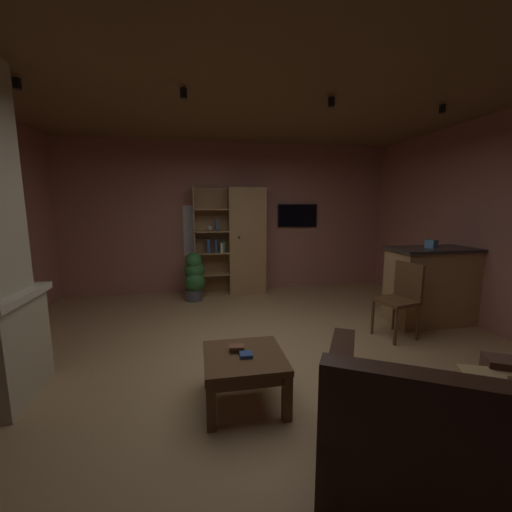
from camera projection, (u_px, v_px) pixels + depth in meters
floor at (263, 361)px, 3.33m from camera, size 6.08×5.81×0.02m
wall_back at (231, 218)px, 5.96m from camera, size 6.20×0.06×2.75m
ceiling at (264, 78)px, 2.89m from camera, size 6.08×5.81×0.02m
window_pane_back at (199, 231)px, 5.85m from camera, size 0.55×0.01×0.93m
bookshelf_cabinet at (242, 242)px, 5.79m from camera, size 1.28×0.41×1.93m
kitchen_bar_counter at (437, 285)px, 4.35m from camera, size 1.36×0.60×1.05m
tissue_box at (431, 244)px, 4.21m from camera, size 0.16×0.16×0.11m
leather_couch at (464, 439)px, 1.78m from camera, size 1.77×1.56×0.84m
coffee_table at (244, 364)px, 2.57m from camera, size 0.65×0.65×0.42m
table_book_0 at (246, 355)px, 2.52m from camera, size 0.10×0.10×0.03m
table_book_1 at (237, 347)px, 2.61m from camera, size 0.13×0.10×0.02m
dining_chair at (401, 295)px, 3.87m from camera, size 0.50×0.50×0.92m
potted_floor_plant at (194, 276)px, 5.38m from camera, size 0.35×0.40×0.83m
wall_mounted_tv at (297, 216)px, 6.13m from camera, size 0.78×0.06×0.44m
track_light_spot_0 at (17, 84)px, 2.81m from camera, size 0.07×0.07×0.09m
track_light_spot_1 at (184, 93)px, 3.05m from camera, size 0.07×0.07×0.09m
track_light_spot_2 at (331, 102)px, 3.31m from camera, size 0.07×0.07×0.09m
track_light_spot_3 at (442, 109)px, 3.55m from camera, size 0.07×0.07×0.09m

